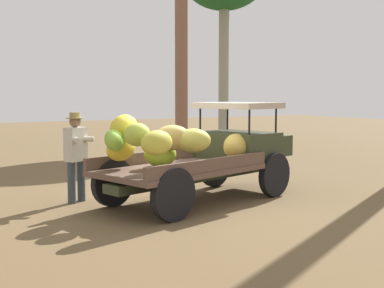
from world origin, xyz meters
The scene contains 3 objects.
ground_plane centered at (0.00, 0.00, 0.00)m, with size 60.00×60.00×0.00m, color brown.
truck centered at (0.49, -0.14, 0.95)m, with size 4.66×2.70×1.88m.
farmer centered at (-1.75, 0.88, 0.97)m, with size 0.57×0.54×1.71m.
Camera 1 is at (-4.59, -8.40, 2.04)m, focal length 47.21 mm.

